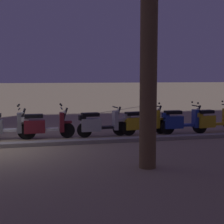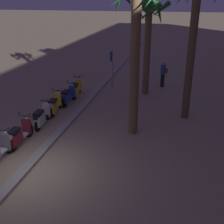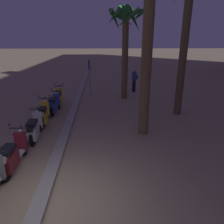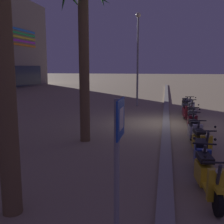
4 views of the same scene
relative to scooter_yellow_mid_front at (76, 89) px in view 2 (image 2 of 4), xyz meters
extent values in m
plane|color=#9E896B|center=(7.90, 1.08, -0.46)|extent=(200.00, 200.00, 0.00)
cube|color=gray|center=(7.90, 0.91, -0.40)|extent=(60.00, 0.36, 0.12)
cylinder|color=black|center=(-0.82, -0.09, -0.20)|extent=(0.53, 0.16, 0.52)
cylinder|color=black|center=(0.51, 0.06, -0.20)|extent=(0.53, 0.16, 0.52)
cube|color=gold|center=(-0.20, -0.02, -0.14)|extent=(0.63, 0.35, 0.08)
cube|color=gold|center=(0.29, 0.03, -0.02)|extent=(0.71, 0.39, 0.45)
cube|color=black|center=(0.31, 0.03, 0.34)|extent=(0.63, 0.37, 0.12)
cube|color=gold|center=(-0.64, -0.07, 0.09)|extent=(0.18, 0.35, 0.66)
cube|color=gold|center=(-0.82, -0.09, 0.09)|extent=(0.34, 0.19, 0.08)
cylinder|color=#333338|center=(-0.72, -0.08, 0.24)|extent=(0.29, 0.10, 0.69)
cylinder|color=black|center=(-0.64, -0.07, 0.56)|extent=(0.10, 0.56, 0.04)
sphere|color=white|center=(-0.74, -0.08, 0.42)|extent=(0.12, 0.12, 0.12)
cube|color=gold|center=(0.59, 0.07, 0.24)|extent=(0.26, 0.23, 0.16)
sphere|color=black|center=(-0.59, -0.31, 0.68)|extent=(0.07, 0.07, 0.07)
sphere|color=black|center=(-0.65, 0.17, 0.68)|extent=(0.07, 0.07, 0.07)
cylinder|color=black|center=(0.52, 0.01, -0.20)|extent=(0.52, 0.12, 0.52)
cylinder|color=black|center=(1.77, -0.03, -0.20)|extent=(0.52, 0.12, 0.52)
cube|color=#233D9E|center=(1.09, -0.01, -0.14)|extent=(0.61, 0.30, 0.08)
cube|color=#233D9E|center=(1.55, -0.03, -0.02)|extent=(0.69, 0.34, 0.45)
cube|color=black|center=(1.57, -0.03, 0.34)|extent=(0.61, 0.32, 0.12)
cube|color=#233D9E|center=(0.70, 0.00, 0.09)|extent=(0.15, 0.34, 0.66)
cube|color=#233D9E|center=(0.52, 0.01, 0.09)|extent=(0.32, 0.17, 0.08)
cylinder|color=#333338|center=(0.62, 0.00, 0.24)|extent=(0.28, 0.08, 0.69)
cylinder|color=black|center=(0.70, 0.00, 0.56)|extent=(0.06, 0.56, 0.04)
sphere|color=white|center=(0.60, 0.00, 0.42)|extent=(0.12, 0.12, 0.12)
cube|color=#233D9E|center=(1.85, -0.03, 0.24)|extent=(0.25, 0.21, 0.16)
sphere|color=black|center=(0.71, -0.24, 0.68)|extent=(0.07, 0.07, 0.07)
sphere|color=black|center=(0.73, 0.24, 0.68)|extent=(0.07, 0.07, 0.07)
cylinder|color=black|center=(1.95, -0.27, -0.20)|extent=(0.53, 0.16, 0.52)
cylinder|color=black|center=(3.21, -0.12, -0.20)|extent=(0.53, 0.16, 0.52)
cube|color=silver|center=(2.53, -0.20, -0.14)|extent=(0.63, 0.35, 0.08)
cube|color=gold|center=(2.99, -0.14, -0.03)|extent=(0.71, 0.40, 0.44)
cube|color=black|center=(3.01, -0.14, 0.32)|extent=(0.63, 0.37, 0.12)
cube|color=gold|center=(2.13, -0.24, 0.09)|extent=(0.18, 0.35, 0.66)
cube|color=gold|center=(1.95, -0.27, 0.09)|extent=(0.34, 0.20, 0.08)
cylinder|color=#333338|center=(2.05, -0.25, 0.24)|extent=(0.29, 0.10, 0.69)
cylinder|color=black|center=(2.13, -0.24, 0.56)|extent=(0.11, 0.56, 0.04)
sphere|color=white|center=(2.03, -0.26, 0.42)|extent=(0.12, 0.12, 0.12)
cube|color=silver|center=(3.29, -0.11, 0.22)|extent=(0.26, 0.23, 0.16)
sphere|color=black|center=(2.17, -0.48, 0.68)|extent=(0.07, 0.07, 0.07)
sphere|color=black|center=(2.12, 0.00, 0.68)|extent=(0.07, 0.07, 0.07)
cylinder|color=black|center=(3.51, -0.18, -0.20)|extent=(0.53, 0.14, 0.52)
cylinder|color=black|center=(4.80, -0.09, -0.20)|extent=(0.53, 0.14, 0.52)
cube|color=black|center=(4.11, -0.14, -0.14)|extent=(0.62, 0.32, 0.08)
cube|color=silver|center=(4.58, -0.11, -0.03)|extent=(0.70, 0.37, 0.44)
cube|color=black|center=(4.60, -0.11, 0.33)|extent=(0.62, 0.34, 0.12)
cube|color=silver|center=(3.69, -0.17, 0.09)|extent=(0.16, 0.35, 0.66)
cube|color=silver|center=(3.51, -0.18, 0.09)|extent=(0.33, 0.18, 0.08)
cylinder|color=#333338|center=(3.61, -0.17, 0.24)|extent=(0.29, 0.09, 0.69)
cylinder|color=black|center=(3.69, -0.17, 0.56)|extent=(0.08, 0.56, 0.04)
sphere|color=white|center=(3.59, -0.18, 0.42)|extent=(0.12, 0.12, 0.12)
cube|color=black|center=(4.88, -0.09, 0.23)|extent=(0.25, 0.22, 0.16)
cylinder|color=black|center=(5.39, -0.18, -0.20)|extent=(0.52, 0.11, 0.52)
cylinder|color=black|center=(6.69, -0.20, -0.20)|extent=(0.52, 0.11, 0.52)
cube|color=silver|center=(5.99, -0.19, -0.14)|extent=(0.60, 0.29, 0.08)
cube|color=maroon|center=(6.47, -0.20, -0.03)|extent=(0.68, 0.33, 0.44)
cube|color=black|center=(6.49, -0.20, 0.32)|extent=(0.60, 0.31, 0.12)
cube|color=maroon|center=(5.57, -0.19, 0.09)|extent=(0.14, 0.34, 0.66)
cube|color=maroon|center=(5.39, -0.18, 0.09)|extent=(0.32, 0.16, 0.08)
cylinder|color=#333338|center=(5.49, -0.18, 0.24)|extent=(0.28, 0.07, 0.69)
cylinder|color=black|center=(5.57, -0.19, 0.56)|extent=(0.05, 0.56, 0.04)
sphere|color=white|center=(5.47, -0.18, 0.42)|extent=(0.12, 0.12, 0.12)
cube|color=silver|center=(6.77, -0.20, 0.22)|extent=(0.24, 0.20, 0.16)
sphere|color=black|center=(5.58, -0.43, 0.68)|extent=(0.07, 0.07, 0.07)
sphere|color=black|center=(5.59, 0.05, 0.68)|extent=(0.07, 0.07, 0.07)
cylinder|color=black|center=(6.78, -0.29, -0.20)|extent=(0.52, 0.12, 0.52)
cube|color=slate|center=(6.96, -0.29, 0.09)|extent=(0.15, 0.34, 0.66)
cube|color=slate|center=(6.78, -0.29, 0.09)|extent=(0.33, 0.17, 0.08)
cylinder|color=#333338|center=(6.88, -0.29, 0.24)|extent=(0.29, 0.08, 0.69)
cylinder|color=black|center=(6.96, -0.29, 0.56)|extent=(0.06, 0.56, 0.04)
sphere|color=white|center=(6.86, -0.29, 0.42)|extent=(0.12, 0.12, 0.12)
sphere|color=black|center=(6.98, -0.05, 0.68)|extent=(0.07, 0.07, 0.07)
cylinder|color=#939399|center=(-2.04, 1.69, 0.74)|extent=(0.09, 0.09, 2.40)
cube|color=#1947B7|center=(-2.04, 1.63, 1.64)|extent=(0.60, 0.03, 0.60)
cube|color=white|center=(-2.04, 1.62, 1.64)|extent=(0.33, 0.02, 0.33)
cylinder|color=brown|center=(1.72, 6.24, 2.65)|extent=(0.36, 0.36, 6.22)
cylinder|color=brown|center=(3.97, 4.02, 2.54)|extent=(0.39, 0.39, 6.01)
cylinder|color=brown|center=(-1.48, 3.90, 2.08)|extent=(0.39, 0.39, 5.08)
sphere|color=#286B2D|center=(-1.48, 3.90, 4.62)|extent=(0.86, 0.86, 0.86)
cone|color=#286B2D|center=(-0.83, 3.93, 4.23)|extent=(0.36, 1.48, 1.20)
cone|color=#286B2D|center=(-1.11, 4.55, 4.41)|extent=(1.54, 1.03, 0.88)
cone|color=#286B2D|center=(-1.67, 4.46, 4.16)|extent=(1.40, 0.71, 1.31)
cone|color=#286B2D|center=(-2.19, 3.76, 4.34)|extent=(0.57, 1.59, 1.01)
cone|color=#286B2D|center=(-1.77, 3.32, 4.23)|extent=(1.44, 0.92, 1.20)
cone|color=#286B2D|center=(-1.19, 3.21, 4.39)|extent=(1.58, 0.88, 0.91)
cylinder|color=black|center=(-3.20, 4.80, -0.04)|extent=(0.26, 0.26, 0.85)
cylinder|color=#2D4C8C|center=(-3.20, 4.80, 0.69)|extent=(0.34, 0.34, 0.60)
sphere|color=tan|center=(-3.20, 4.80, 1.10)|extent=(0.23, 0.23, 0.23)
cube|color=brown|center=(-3.27, 5.00, 0.60)|extent=(0.19, 0.17, 0.28)
camera|label=1|loc=(6.51, 11.17, 1.63)|focal=53.60mm
camera|label=2|loc=(15.28, 5.73, 5.16)|focal=46.25mm
camera|label=3|loc=(11.55, 2.32, 3.08)|focal=33.29mm
camera|label=4|loc=(-6.06, 0.97, 2.42)|focal=43.86mm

